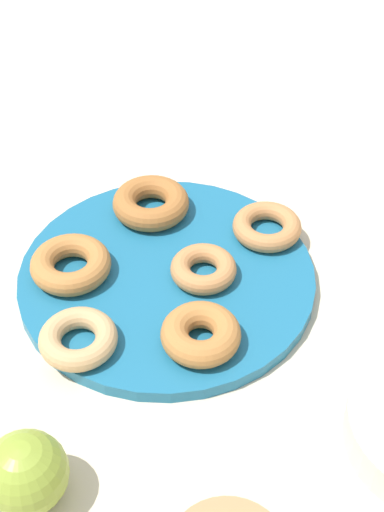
% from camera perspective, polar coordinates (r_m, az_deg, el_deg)
% --- Properties ---
extents(ground_plane, '(2.40, 2.40, 0.00)m').
position_cam_1_polar(ground_plane, '(0.87, -1.95, -2.00)').
color(ground_plane, beige).
extents(donut_plate, '(0.35, 0.35, 0.02)m').
position_cam_1_polar(donut_plate, '(0.87, -1.96, -1.63)').
color(donut_plate, '#1E6B93').
rests_on(donut_plate, ground_plane).
extents(donut_0, '(0.13, 0.13, 0.03)m').
position_cam_1_polar(donut_0, '(0.86, -9.36, -0.64)').
color(donut_0, '#BC7A3D').
rests_on(donut_0, donut_plate).
extents(donut_1, '(0.12, 0.12, 0.02)m').
position_cam_1_polar(donut_1, '(0.91, 5.81, 2.27)').
color(donut_1, '#C6844C').
rests_on(donut_1, donut_plate).
extents(donut_2, '(0.12, 0.12, 0.03)m').
position_cam_1_polar(donut_2, '(0.78, 0.68, -6.06)').
color(donut_2, '#BC7A3D').
rests_on(donut_2, donut_plate).
extents(donut_3, '(0.11, 0.11, 0.02)m').
position_cam_1_polar(donut_3, '(0.79, -8.79, -6.34)').
color(donut_3, tan).
rests_on(donut_3, donut_plate).
extents(donut_4, '(0.10, 0.10, 0.02)m').
position_cam_1_polar(donut_4, '(0.85, 0.87, -1.09)').
color(donut_4, '#C6844C').
rests_on(donut_4, donut_plate).
extents(donut_5, '(0.13, 0.13, 0.03)m').
position_cam_1_polar(donut_5, '(0.93, -3.20, 4.12)').
color(donut_5, '#AD6B33').
rests_on(donut_5, donut_plate).
extents(apple, '(0.08, 0.08, 0.08)m').
position_cam_1_polar(apple, '(0.69, -12.73, -16.05)').
color(apple, '#93AD38').
rests_on(apple, ground_plane).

